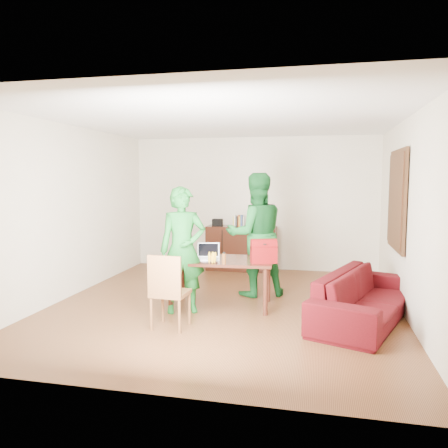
% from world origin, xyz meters
% --- Properties ---
extents(room, '(5.20, 5.70, 2.90)m').
position_xyz_m(room, '(0.01, 0.13, 1.31)').
color(room, '#402210').
rests_on(room, ground).
extents(table, '(1.54, 0.93, 0.70)m').
position_xyz_m(table, '(-0.04, -0.05, 0.62)').
color(table, black).
rests_on(table, ground).
extents(chair, '(0.45, 0.43, 0.95)m').
position_xyz_m(chair, '(-0.46, -1.09, 0.28)').
color(chair, brown).
rests_on(chair, ground).
extents(person_near, '(0.75, 0.64, 1.76)m').
position_xyz_m(person_near, '(-0.50, -0.42, 0.88)').
color(person_near, '#166521').
rests_on(person_near, ground).
extents(person_far, '(1.16, 1.05, 1.96)m').
position_xyz_m(person_far, '(0.36, 0.68, 0.98)').
color(person_far, '#135921').
rests_on(person_far, ground).
extents(laptop, '(0.37, 0.29, 0.23)m').
position_xyz_m(laptop, '(-0.21, -0.13, 0.74)').
color(laptop, white).
rests_on(laptop, table).
extents(bananas, '(0.17, 0.11, 0.06)m').
position_xyz_m(bananas, '(-0.10, -0.36, 0.73)').
color(bananas, gold).
rests_on(bananas, table).
extents(bottle, '(0.06, 0.06, 0.17)m').
position_xyz_m(bottle, '(0.08, -0.41, 0.78)').
color(bottle, brown).
rests_on(bottle, table).
extents(red_bag, '(0.40, 0.30, 0.26)m').
position_xyz_m(red_bag, '(0.59, -0.17, 0.83)').
color(red_bag, '#6A0B07').
rests_on(red_bag, table).
extents(sofa, '(1.58, 2.35, 0.64)m').
position_xyz_m(sofa, '(1.95, -0.28, 0.32)').
color(sofa, '#37070E').
rests_on(sofa, ground).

